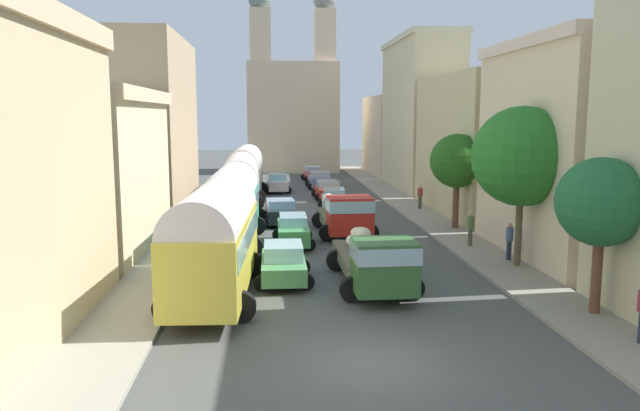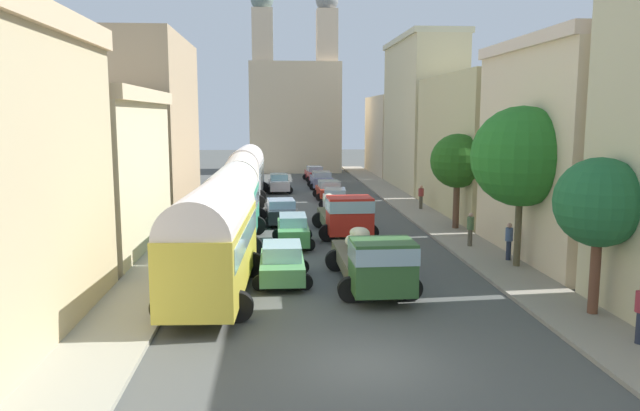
# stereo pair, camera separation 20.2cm
# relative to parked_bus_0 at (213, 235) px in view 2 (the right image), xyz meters

# --- Properties ---
(ground_plane) EXTENTS (154.00, 154.00, 0.00)m
(ground_plane) POSITION_rel_parked_bus_0_xyz_m (4.60, 20.50, -2.26)
(ground_plane) COLOR #4D4F4B
(sidewalk_left) EXTENTS (2.50, 70.00, 0.14)m
(sidewalk_left) POSITION_rel_parked_bus_0_xyz_m (-2.65, 20.50, -2.19)
(sidewalk_left) COLOR #9E9B8A
(sidewalk_left) RESTS_ON ground
(sidewalk_right) EXTENTS (2.50, 70.00, 0.14)m
(sidewalk_right) POSITION_rel_parked_bus_0_xyz_m (11.85, 20.50, -2.19)
(sidewalk_right) COLOR gray
(sidewalk_right) RESTS_ON ground
(building_left_1) EXTENTS (6.52, 11.56, 7.76)m
(building_left_1) POSITION_rel_parked_bus_0_xyz_m (-6.86, 8.58, 1.64)
(building_left_1) COLOR beige
(building_left_1) RESTS_ON ground
(building_left_2) EXTENTS (4.34, 13.47, 11.79)m
(building_left_2) POSITION_rel_parked_bus_0_xyz_m (-6.07, 22.09, 3.63)
(building_left_2) COLOR tan
(building_left_2) RESTS_ON ground
(building_right_1) EXTENTS (4.58, 10.43, 9.91)m
(building_right_1) POSITION_rel_parked_bus_0_xyz_m (15.18, 5.18, 2.72)
(building_right_1) COLOR beige
(building_right_1) RESTS_ON ground
(building_right_2) EXTENTS (5.70, 13.46, 9.14)m
(building_right_2) POSITION_rel_parked_bus_0_xyz_m (15.95, 17.90, 2.30)
(building_right_2) COLOR #C0B582
(building_right_2) RESTS_ON ground
(building_right_3) EXTENTS (4.71, 13.81, 13.28)m
(building_right_3) POSITION_rel_parked_bus_0_xyz_m (15.24, 32.46, 4.40)
(building_right_3) COLOR beige
(building_right_3) RESTS_ON ground
(building_right_4) EXTENTS (5.71, 12.37, 8.63)m
(building_right_4) POSITION_rel_parked_bus_0_xyz_m (15.95, 46.16, 2.05)
(building_right_4) COLOR beige
(building_right_4) RESTS_ON ground
(distant_church) EXTENTS (10.40, 7.60, 20.69)m
(distant_church) POSITION_rel_parked_bus_0_xyz_m (4.60, 51.06, 4.85)
(distant_church) COLOR beige
(distant_church) RESTS_ON ground
(parked_bus_0) EXTENTS (3.52, 9.01, 4.09)m
(parked_bus_0) POSITION_rel_parked_bus_0_xyz_m (0.00, 0.00, 0.00)
(parked_bus_0) COLOR gold
(parked_bus_0) RESTS_ON ground
(parked_bus_1) EXTENTS (3.40, 8.81, 3.95)m
(parked_bus_1) POSITION_rel_parked_bus_0_xyz_m (0.00, 9.00, -0.10)
(parked_bus_1) COLOR #339473
(parked_bus_1) RESTS_ON ground
(parked_bus_2) EXTENTS (3.37, 9.42, 3.96)m
(parked_bus_2) POSITION_rel_parked_bus_0_xyz_m (0.00, 18.00, -0.07)
(parked_bus_2) COLOR beige
(parked_bus_2) RESTS_ON ground
(parked_bus_3) EXTENTS (3.33, 9.06, 4.09)m
(parked_bus_3) POSITION_rel_parked_bus_0_xyz_m (0.00, 27.00, 0.02)
(parked_bus_3) COLOR silver
(parked_bus_3) RESTS_ON ground
(cargo_truck_0) EXTENTS (3.10, 7.43, 2.27)m
(cargo_truck_0) POSITION_rel_parked_bus_0_xyz_m (5.86, 0.40, -1.10)
(cargo_truck_0) COLOR #305B2C
(cargo_truck_0) RESTS_ON ground
(cargo_truck_1) EXTENTS (3.28, 6.78, 2.37)m
(cargo_truck_1) POSITION_rel_parked_bus_0_xyz_m (6.00, 10.76, -1.03)
(cargo_truck_1) COLOR red
(cargo_truck_1) RESTS_ON ground
(car_0) EXTENTS (2.40, 4.13, 1.59)m
(car_0) POSITION_rel_parked_bus_0_xyz_m (6.28, 19.58, -1.47)
(car_0) COLOR white
(car_0) RESTS_ON ground
(car_1) EXTENTS (2.50, 3.87, 1.46)m
(car_1) POSITION_rel_parked_bus_0_xyz_m (6.45, 25.96, -1.53)
(car_1) COLOR #B8311E
(car_1) RESTS_ON ground
(car_2) EXTENTS (2.46, 4.06, 1.56)m
(car_2) POSITION_rel_parked_bus_0_xyz_m (6.37, 32.98, -1.47)
(car_2) COLOR slate
(car_2) RESTS_ON ground
(car_3) EXTENTS (2.36, 4.22, 1.49)m
(car_3) POSITION_rel_parked_bus_0_xyz_m (6.18, 39.43, -1.51)
(car_3) COLOR #B82C2D
(car_3) RESTS_ON ground
(car_4) EXTENTS (2.30, 3.85, 1.54)m
(car_4) POSITION_rel_parked_bus_0_xyz_m (2.47, 1.84, -1.49)
(car_4) COLOR #529455
(car_4) RESTS_ON ground
(car_5) EXTENTS (2.11, 4.23, 1.56)m
(car_5) POSITION_rel_parked_bus_0_xyz_m (3.10, 8.73, -1.47)
(car_5) COLOR #4F9C52
(car_5) RESTS_ON ground
(car_6) EXTENTS (2.55, 3.79, 1.52)m
(car_6) POSITION_rel_parked_bus_0_xyz_m (2.57, 14.84, -1.49)
(car_6) COLOR black
(car_6) RESTS_ON ground
(car_7) EXTENTS (2.37, 3.70, 1.60)m
(car_7) POSITION_rel_parked_bus_0_xyz_m (2.53, 30.52, -1.46)
(car_7) COLOR silver
(car_7) RESTS_ON ground
(pedestrian_1) EXTENTS (0.50, 0.50, 1.77)m
(pedestrian_1) POSITION_rel_parked_bus_0_xyz_m (12.23, 19.50, -1.25)
(pedestrian_1) COLOR #494436
(pedestrian_1) RESTS_ON ground
(pedestrian_2) EXTENTS (0.48, 0.48, 1.80)m
(pedestrian_2) POSITION_rel_parked_bus_0_xyz_m (11.78, 7.27, -1.23)
(pedestrian_2) COLOR brown
(pedestrian_2) RESTS_ON ground
(pedestrian_3) EXTENTS (0.39, 0.39, 1.81)m
(pedestrian_3) POSITION_rel_parked_bus_0_xyz_m (12.55, 4.26, -1.22)
(pedestrian_3) COLOR #21293E
(pedestrian_3) RESTS_ON ground
(roadside_tree_0) EXTENTS (2.86, 2.86, 5.22)m
(roadside_tree_0) POSITION_rel_parked_bus_0_xyz_m (12.50, -3.18, 1.49)
(roadside_tree_0) COLOR brown
(roadside_tree_0) RESTS_ON ground
(roadside_tree_1) EXTENTS (4.20, 4.20, 6.92)m
(roadside_tree_1) POSITION_rel_parked_bus_0_xyz_m (12.50, 3.18, 2.55)
(roadside_tree_1) COLOR brown
(roadside_tree_1) RESTS_ON ground
(roadside_tree_2) EXTENTS (3.06, 3.06, 5.51)m
(roadside_tree_2) POSITION_rel_parked_bus_0_xyz_m (12.50, 12.15, 1.69)
(roadside_tree_2) COLOR brown
(roadside_tree_2) RESTS_ON ground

